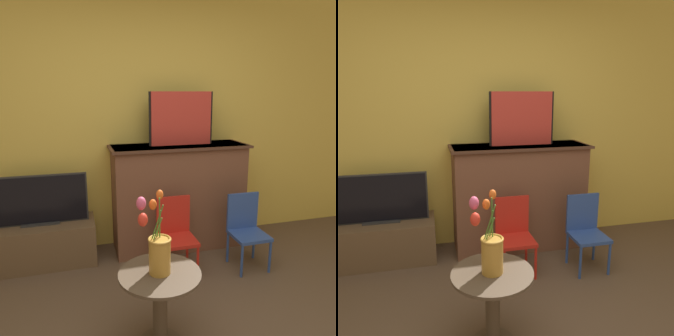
{
  "view_description": "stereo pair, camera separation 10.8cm",
  "coord_description": "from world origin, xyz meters",
  "views": [
    {
      "loc": [
        -0.6,
        -1.25,
        1.61
      ],
      "look_at": [
        0.12,
        1.31,
        1.0
      ],
      "focal_mm": 35.0,
      "sensor_mm": 36.0,
      "label": 1
    },
    {
      "loc": [
        -0.5,
        -1.27,
        1.61
      ],
      "look_at": [
        0.12,
        1.31,
        1.0
      ],
      "focal_mm": 35.0,
      "sensor_mm": 36.0,
      "label": 2
    }
  ],
  "objects": [
    {
      "name": "tv_monitor",
      "position": [
        -0.97,
        1.86,
        0.63
      ],
      "size": [
        0.88,
        0.12,
        0.47
      ],
      "color": "#2D2D2D",
      "rests_on": "tv_stand"
    },
    {
      "name": "fireplace_mantel",
      "position": [
        0.4,
        1.88,
        0.56
      ],
      "size": [
        1.41,
        0.49,
        1.09
      ],
      "color": "brown",
      "rests_on": "ground"
    },
    {
      "name": "chair_red",
      "position": [
        0.22,
        1.4,
        0.38
      ],
      "size": [
        0.32,
        0.32,
        0.69
      ],
      "color": "red",
      "rests_on": "ground"
    },
    {
      "name": "vase_tulips",
      "position": [
        -0.16,
        0.53,
        0.69
      ],
      "size": [
        0.2,
        0.21,
        0.51
      ],
      "color": "#B78433",
      "rests_on": "side_table"
    },
    {
      "name": "chair_blue",
      "position": [
        0.89,
        1.31,
        0.38
      ],
      "size": [
        0.32,
        0.32,
        0.69
      ],
      "color": "#2D4C99",
      "rests_on": "ground"
    },
    {
      "name": "wall_back",
      "position": [
        0.0,
        2.13,
        1.35
      ],
      "size": [
        8.0,
        0.06,
        2.7
      ],
      "color": "#EAC651",
      "rests_on": "ground"
    },
    {
      "name": "side_table",
      "position": [
        -0.15,
        0.52,
        0.34
      ],
      "size": [
        0.52,
        0.52,
        0.52
      ],
      "color": "#4C3D2D",
      "rests_on": "ground"
    },
    {
      "name": "painting",
      "position": [
        0.42,
        1.88,
        1.36
      ],
      "size": [
        0.66,
        0.03,
        0.53
      ],
      "color": "black",
      "rests_on": "fireplace_mantel"
    },
    {
      "name": "tv_stand",
      "position": [
        -0.97,
        1.86,
        0.2
      ],
      "size": [
        0.98,
        0.44,
        0.4
      ],
      "color": "brown",
      "rests_on": "ground"
    }
  ]
}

